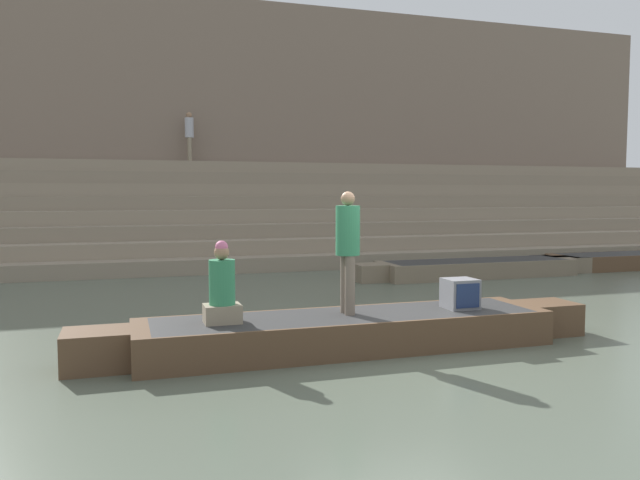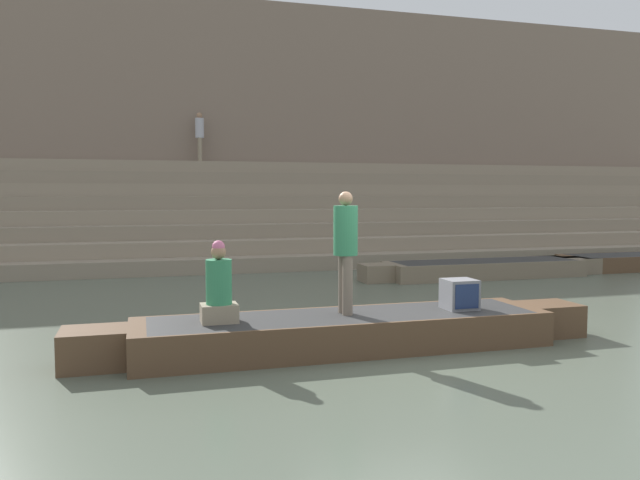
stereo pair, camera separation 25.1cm
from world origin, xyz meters
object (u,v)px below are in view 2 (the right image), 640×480
object	(u,v)px
rowboat_main	(345,331)
person_on_steps	(200,133)
person_standing	(346,244)
mooring_post	(349,274)
moored_boat_shore	(484,268)
tv_set	(460,294)
person_rowing	(219,290)

from	to	relation	value
rowboat_main	person_on_steps	size ratio (longest dim) A/B	4.30
person_on_steps	person_standing	bearing A→B (deg)	-58.31
mooring_post	moored_boat_shore	bearing A→B (deg)	28.34
tv_set	moored_boat_shore	bearing A→B (deg)	54.97
moored_boat_shore	mooring_post	world-z (taller)	mooring_post
moored_boat_shore	mooring_post	size ratio (longest dim) A/B	6.16
tv_set	person_on_steps	size ratio (longest dim) A/B	0.26
rowboat_main	person_on_steps	bearing A→B (deg)	89.07
mooring_post	person_on_steps	xyz separation A→B (m)	(-1.82, 10.33, 3.55)
person_standing	tv_set	distance (m)	1.78
person_standing	person_on_steps	size ratio (longest dim) A/B	0.99
rowboat_main	person_rowing	bearing A→B (deg)	177.03
tv_set	person_on_steps	xyz separation A→B (m)	(-2.24, 13.82, 3.40)
rowboat_main	person_standing	bearing A→B (deg)	66.29
rowboat_main	mooring_post	distance (m)	3.67
rowboat_main	moored_boat_shore	distance (m)	7.96
person_rowing	tv_set	world-z (taller)	person_rowing
tv_set	moored_boat_shore	distance (m)	6.98
tv_set	rowboat_main	bearing A→B (deg)	177.00
person_on_steps	rowboat_main	bearing A→B (deg)	-58.43
person_rowing	moored_boat_shore	size ratio (longest dim) A/B	0.16
person_standing	person_rowing	xyz separation A→B (m)	(-1.67, -0.08, -0.53)
person_standing	person_on_steps	bearing A→B (deg)	91.16
moored_boat_shore	person_on_steps	distance (m)	10.78
mooring_post	person_standing	bearing A→B (deg)	-109.46
rowboat_main	moored_boat_shore	world-z (taller)	rowboat_main
rowboat_main	moored_boat_shore	xyz separation A→B (m)	(5.50, 5.76, -0.03)
rowboat_main	person_rowing	xyz separation A→B (m)	(-1.65, -0.01, 0.62)
person_standing	tv_set	bearing A→B (deg)	-5.26
person_standing	tv_set	size ratio (longest dim) A/B	3.77
rowboat_main	moored_boat_shore	size ratio (longest dim) A/B	1.10
person_on_steps	tv_set	bearing A→B (deg)	-51.68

